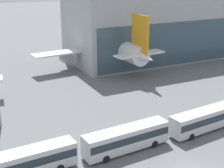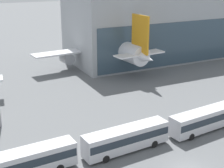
% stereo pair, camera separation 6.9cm
% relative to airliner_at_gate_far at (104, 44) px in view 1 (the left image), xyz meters
% --- Properties ---
extents(airliner_at_gate_far, '(37.61, 40.95, 13.98)m').
position_rel_airliner_at_gate_far_xyz_m(airliner_at_gate_far, '(0.00, 0.00, 0.00)').
color(airliner_at_gate_far, white).
rests_on(airliner_at_gate_far, ground_plane).
extents(shuttle_bus_0, '(12.38, 3.31, 3.30)m').
position_rel_airliner_at_gate_far_xyz_m(shuttle_bus_0, '(-29.33, -40.83, -3.27)').
color(shuttle_bus_0, silver).
rests_on(shuttle_bus_0, ground_plane).
extents(shuttle_bus_1, '(12.40, 3.41, 3.30)m').
position_rel_airliner_at_gate_far_xyz_m(shuttle_bus_1, '(-15.94, -40.90, -3.27)').
color(shuttle_bus_1, silver).
rests_on(shuttle_bus_1, ground_plane).
extents(shuttle_bus_2, '(12.44, 3.76, 3.30)m').
position_rel_airliner_at_gate_far_xyz_m(shuttle_bus_2, '(-2.55, -40.83, -3.27)').
color(shuttle_bus_2, silver).
rests_on(shuttle_bus_2, ground_plane).
extents(lane_stripe_4, '(9.59, 1.41, 0.01)m').
position_rel_airliner_at_gate_far_xyz_m(lane_stripe_4, '(2.82, -35.94, -5.20)').
color(lane_stripe_4, silver).
rests_on(lane_stripe_4, ground_plane).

